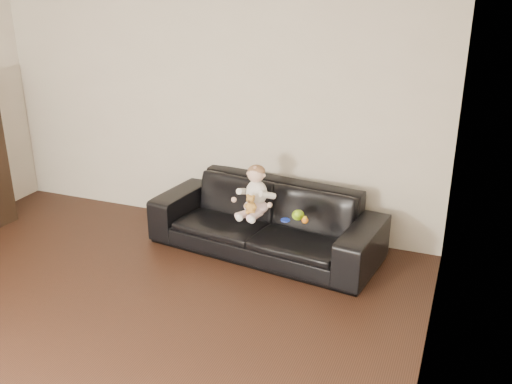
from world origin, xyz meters
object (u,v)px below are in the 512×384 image
at_px(toy_green, 298,215).
at_px(toy_blue_disc, 285,220).
at_px(teddy_bear, 251,204).
at_px(baby, 255,193).
at_px(sofa, 265,220).
at_px(toy_rattle, 305,220).

height_order(toy_green, toy_blue_disc, toy_green).
height_order(teddy_bear, toy_green, teddy_bear).
distance_m(teddy_bear, toy_blue_disc, 0.36).
height_order(baby, toy_blue_disc, baby).
distance_m(sofa, teddy_bear, 0.38).
relative_size(baby, toy_green, 3.51).
relative_size(teddy_bear, toy_rattle, 2.90).
relative_size(sofa, teddy_bear, 12.06).
distance_m(sofa, toy_rattle, 0.51).
xyz_separation_m(baby, toy_rattle, (0.52, -0.05, -0.18)).
distance_m(toy_green, toy_blue_disc, 0.13).
relative_size(baby, toy_rattle, 7.48).
height_order(teddy_bear, toy_rattle, teddy_bear).
bearing_deg(sofa, baby, -107.39).
distance_m(baby, toy_green, 0.46).
bearing_deg(baby, sofa, 82.58).
height_order(sofa, teddy_bear, teddy_bear).
height_order(sofa, baby, baby).
bearing_deg(baby, toy_rattle, 11.92).
bearing_deg(sofa, teddy_bear, -92.28).
bearing_deg(teddy_bear, toy_blue_disc, 46.53).
xyz_separation_m(sofa, toy_green, (0.37, -0.11, 0.15)).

